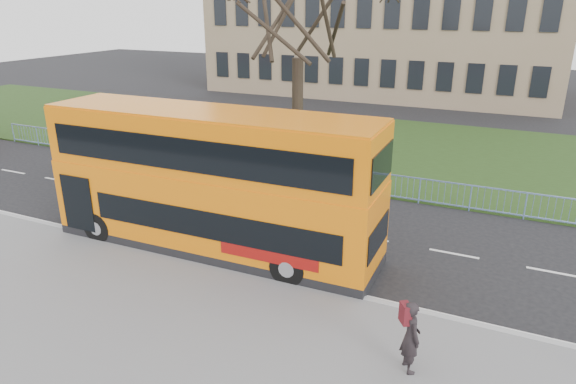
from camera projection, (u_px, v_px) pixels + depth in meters
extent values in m
plane|color=black|center=(259.00, 250.00, 17.22)|extent=(120.00, 120.00, 0.00)
cube|color=slate|center=(117.00, 372.00, 11.46)|extent=(80.00, 10.50, 0.12)
cube|color=#9A9A9C|center=(235.00, 269.00, 15.88)|extent=(80.00, 0.20, 0.14)
cube|color=#223714|center=(375.00, 147.00, 29.39)|extent=(80.00, 15.40, 0.08)
cube|color=#8C7559|center=(389.00, 12.00, 46.56)|extent=(30.00, 15.00, 14.00)
cube|color=orange|center=(214.00, 210.00, 16.91)|extent=(11.10, 2.82, 2.05)
cube|color=orange|center=(212.00, 175.00, 16.49)|extent=(11.10, 2.82, 0.35)
cube|color=orange|center=(210.00, 142.00, 16.11)|extent=(11.04, 2.77, 1.84)
cube|color=black|center=(208.00, 226.00, 15.50)|extent=(8.52, 0.19, 0.89)
cube|color=black|center=(186.00, 155.00, 15.02)|extent=(10.17, 0.22, 1.00)
cylinder|color=black|center=(98.00, 227.00, 17.68)|extent=(1.10, 0.31, 1.09)
cylinder|color=black|center=(288.00, 268.00, 14.97)|extent=(1.10, 0.31, 1.09)
imported|color=black|center=(411.00, 336.00, 11.19)|extent=(0.69, 0.75, 1.72)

